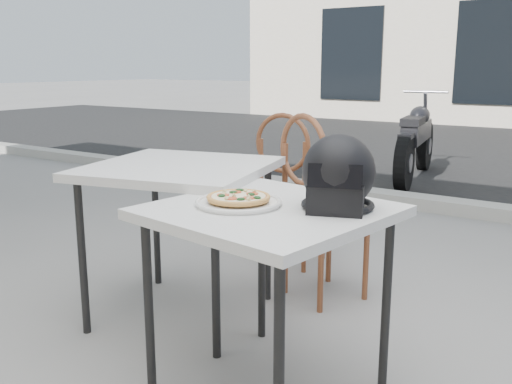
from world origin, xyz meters
The scene contains 10 objects.
ground centered at (0.00, 0.00, 0.00)m, with size 80.00×80.00×0.00m, color gray.
curb centered at (0.00, 3.00, 0.06)m, with size 30.00×0.25×0.12m, color #9D9B92.
cafe_table_main centered at (-0.20, -0.43, 0.72)m, with size 0.95×0.95×0.79m.
plate centered at (-0.32, -0.46, 0.80)m, with size 0.37×0.37×0.02m.
pizza centered at (-0.32, -0.46, 0.82)m, with size 0.33×0.33×0.03m.
helmet centered at (0.04, -0.30, 0.92)m, with size 0.36×0.37×0.29m.
cafe_chair_main centered at (-0.48, 0.53, 0.60)m, with size 0.55×0.55×1.08m.
cafe_table_side centered at (-0.98, -0.06, 0.76)m, with size 1.05×1.05×0.83m.
cafe_chair_side centered at (-0.91, 0.95, 0.58)m, with size 0.42×0.42×1.04m.
motorcycle centered at (-1.16, 4.37, 0.45)m, with size 0.57×2.06×1.03m.
Camera 1 is at (0.95, -2.26, 1.33)m, focal length 40.00 mm.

